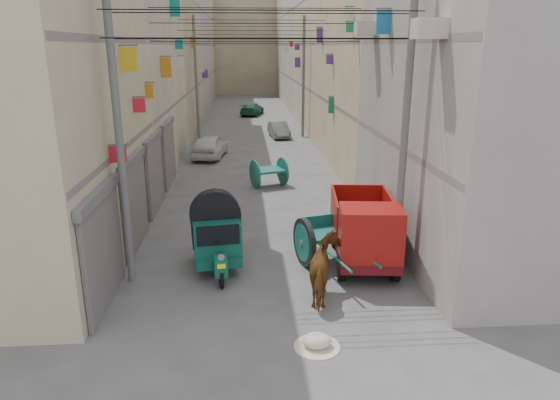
{
  "coord_description": "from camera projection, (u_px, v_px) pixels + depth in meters",
  "views": [
    {
      "loc": [
        -0.53,
        -6.47,
        6.0
      ],
      "look_at": [
        0.42,
        6.5,
        2.01
      ],
      "focal_mm": 32.0,
      "sensor_mm": 36.0,
      "label": 1
    }
  ],
  "objects": [
    {
      "name": "building_row_left",
      "position": [
        144.0,
        41.0,
        38.04
      ],
      "size": [
        8.0,
        62.0,
        14.0
      ],
      "color": "#B8AD8B",
      "rests_on": "ground"
    },
    {
      "name": "building_row_right",
      "position": [
        350.0,
        41.0,
        39.17
      ],
      "size": [
        8.0,
        62.0,
        14.0
      ],
      "color": "gray",
      "rests_on": "ground"
    },
    {
      "name": "end_cap_building",
      "position": [
        245.0,
        43.0,
        68.98
      ],
      "size": [
        22.0,
        10.0,
        13.0
      ],
      "primitive_type": "cube",
      "color": "#B2A38C",
      "rests_on": "ground"
    },
    {
      "name": "shutters_left",
      "position": [
        146.0,
        184.0,
        17.15
      ],
      "size": [
        0.18,
        14.4,
        2.88
      ],
      "color": "#535258",
      "rests_on": "ground"
    },
    {
      "name": "signboards",
      "position": [
        252.0,
        96.0,
        27.61
      ],
      "size": [
        8.22,
        40.52,
        5.67
      ],
      "color": "#502486",
      "rests_on": "ground"
    },
    {
      "name": "utility_poles",
      "position": [
        254.0,
        92.0,
        23.0
      ],
      "size": [
        7.4,
        22.2,
        8.0
      ],
      "color": "#5A5A5C",
      "rests_on": "ground"
    },
    {
      "name": "overhead_cables",
      "position": [
        255.0,
        27.0,
        19.71
      ],
      "size": [
        7.4,
        22.52,
        1.12
      ],
      "color": "black",
      "rests_on": "ground"
    },
    {
      "name": "auto_rickshaw",
      "position": [
        216.0,
        234.0,
        13.9
      ],
      "size": [
        1.64,
        2.54,
        1.74
      ],
      "rotation": [
        0.0,
        0.0,
        0.13
      ],
      "color": "black",
      "rests_on": "ground"
    },
    {
      "name": "tonga_cart",
      "position": [
        325.0,
        239.0,
        14.34
      ],
      "size": [
        1.94,
        3.3,
        1.4
      ],
      "rotation": [
        0.0,
        0.0,
        0.27
      ],
      "color": "black",
      "rests_on": "ground"
    },
    {
      "name": "mini_truck",
      "position": [
        366.0,
        235.0,
        13.89
      ],
      "size": [
        2.01,
        3.81,
        2.06
      ],
      "rotation": [
        0.0,
        0.0,
        -0.11
      ],
      "color": "black",
      "rests_on": "ground"
    },
    {
      "name": "second_cart",
      "position": [
        269.0,
        172.0,
        22.31
      ],
      "size": [
        1.75,
        1.65,
        1.25
      ],
      "rotation": [
        0.0,
        0.0,
        0.35
      ],
      "color": "#155C54",
      "rests_on": "ground"
    },
    {
      "name": "feed_sack",
      "position": [
        317.0,
        341.0,
        10.38
      ],
      "size": [
        0.61,
        0.49,
        0.3
      ],
      "primitive_type": "ellipsoid",
      "color": "beige",
      "rests_on": "ground"
    },
    {
      "name": "horse",
      "position": [
        326.0,
        270.0,
        12.23
      ],
      "size": [
        1.08,
        1.92,
        1.54
      ],
      "primitive_type": "imported",
      "rotation": [
        0.0,
        0.0,
        3.0
      ],
      "color": "brown",
      "rests_on": "ground"
    },
    {
      "name": "distant_car_white",
      "position": [
        210.0,
        146.0,
        28.18
      ],
      "size": [
        2.1,
        4.02,
        1.31
      ],
      "primitive_type": "imported",
      "rotation": [
        0.0,
        0.0,
        2.99
      ],
      "color": "silver",
      "rests_on": "ground"
    },
    {
      "name": "distant_car_grey",
      "position": [
        279.0,
        130.0,
        34.59
      ],
      "size": [
        1.46,
        3.31,
        1.06
      ],
      "primitive_type": "imported",
      "rotation": [
        0.0,
        0.0,
        0.11
      ],
      "color": "#555A57",
      "rests_on": "ground"
    },
    {
      "name": "distant_car_green",
      "position": [
        252.0,
        109.0,
        45.85
      ],
      "size": [
        2.48,
        4.16,
        1.13
      ],
      "primitive_type": "imported",
      "rotation": [
        0.0,
        0.0,
        2.9
      ],
      "color": "#1A4E3B",
      "rests_on": "ground"
    }
  ]
}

